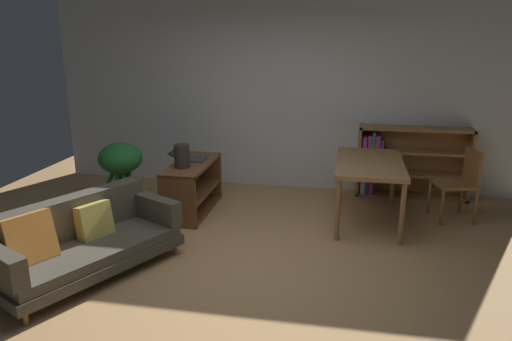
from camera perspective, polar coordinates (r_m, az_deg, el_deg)
ground_plane at (r=4.80m, az=-1.20°, el=-11.35°), size 8.16×8.16×0.00m
back_wall_panel at (r=6.98m, az=3.41°, el=8.94°), size 6.80×0.10×2.70m
fabric_couch at (r=4.85m, az=-20.18°, el=-7.77°), size 1.47×1.90×0.73m
media_console at (r=6.16m, az=-7.53°, el=-2.07°), size 0.45×1.17×0.64m
open_laptop at (r=6.24m, az=-7.84°, el=1.55°), size 0.46×0.31×0.10m
desk_speaker at (r=5.85m, az=-8.79°, el=1.71°), size 0.19×0.19×0.28m
potted_floor_plant at (r=6.43m, az=-15.74°, el=0.81°), size 0.56×0.56×0.85m
dining_table at (r=5.84m, az=13.30°, el=0.32°), size 0.78×1.37×0.75m
dining_chair_near at (r=6.28m, az=23.03°, el=-1.09°), size 0.53×0.51×0.87m
bookshelf at (r=6.96m, az=17.30°, el=1.01°), size 1.49×0.30×0.98m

